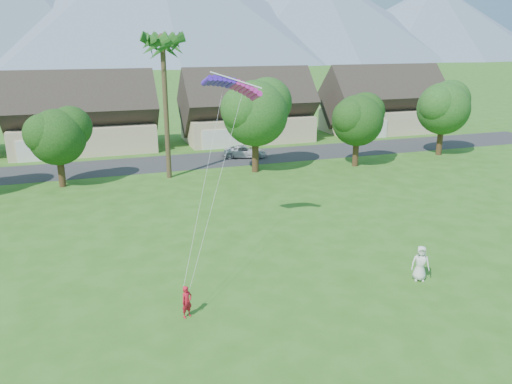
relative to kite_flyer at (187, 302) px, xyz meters
name	(u,v)px	position (x,y,z in m)	size (l,w,h in m)	color
ground	(337,354)	(5.05, -4.64, -0.75)	(500.00, 500.00, 0.00)	#2D6019
street	(180,162)	(5.05, 29.36, -0.74)	(90.00, 7.00, 0.01)	#2D2D30
kite_flyer	(187,302)	(0.00, 0.00, 0.00)	(0.55, 0.36, 1.50)	red
watcher	(420,263)	(12.04, -0.28, 0.19)	(0.92, 0.60, 1.87)	silver
parked_car	(245,152)	(11.95, 29.36, -0.14)	(2.03, 4.41, 1.23)	silver
mountain_ridge	(117,4)	(15.45, 255.36, 28.32)	(540.00, 240.00, 70.00)	slate
houses_row	(169,116)	(5.55, 38.35, 2.69)	(72.75, 8.19, 8.86)	beige
tree_row	(178,124)	(3.91, 23.28, 4.14)	(62.27, 6.67, 8.45)	#47301C
fan_palm	(162,41)	(3.05, 23.86, 11.05)	(3.00, 3.00, 13.80)	#4C3D26
parafoil_kite	(233,84)	(4.47, 7.71, 8.77)	(3.32, 1.07, 0.50)	#471AC9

